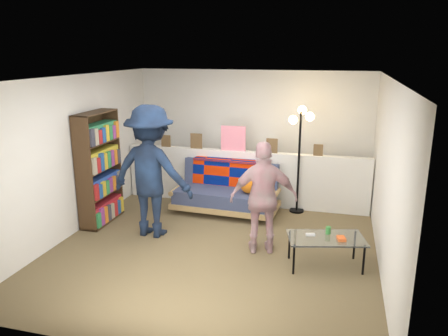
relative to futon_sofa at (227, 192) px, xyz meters
name	(u,v)px	position (x,y,z in m)	size (l,w,h in m)	color
ground	(217,244)	(0.19, -1.33, -0.36)	(5.00, 5.00, 0.00)	brown
room_shell	(225,126)	(0.19, -0.86, 1.31)	(4.60, 5.05, 2.45)	silver
half_wall_ledge	(244,178)	(0.19, 0.47, 0.14)	(4.45, 0.15, 1.00)	silver
ledge_decor	(232,141)	(-0.04, 0.45, 0.81)	(2.97, 0.02, 0.45)	brown
futon_sofa	(227,192)	(0.00, 0.00, 0.00)	(1.85, 0.96, 0.78)	#A3804F
bookshelf	(99,172)	(-1.89, -0.97, 0.49)	(0.30, 0.91, 1.82)	#331F11
coffee_table	(326,239)	(1.75, -1.62, 0.02)	(1.08, 0.76, 0.51)	black
floor_lamp	(300,138)	(1.19, 0.35, 0.95)	(0.42, 0.34, 1.85)	black
person_left	(151,172)	(-0.86, -1.23, 0.64)	(1.29, 0.74, 2.00)	black
person_right	(264,198)	(0.88, -1.39, 0.43)	(0.93, 0.39, 1.58)	pink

